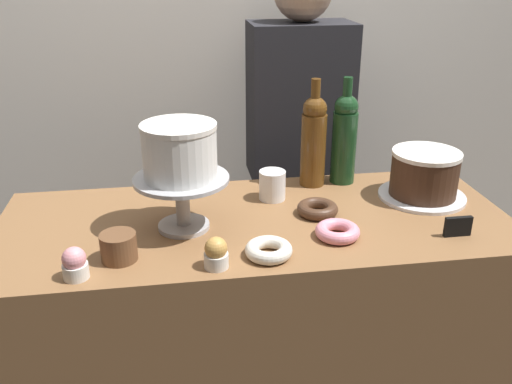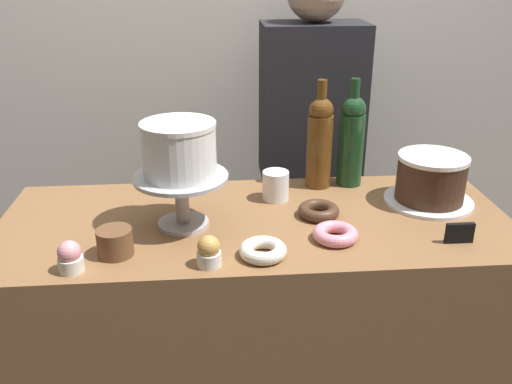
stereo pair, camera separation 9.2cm
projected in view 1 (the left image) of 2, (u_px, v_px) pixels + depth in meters
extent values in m
cube|color=silver|center=(222.00, 42.00, 2.11)|extent=(6.00, 0.05, 2.60)
cube|color=brown|center=(256.00, 362.00, 1.66)|extent=(1.37, 0.56, 0.96)
cylinder|color=#B2B2B7|center=(184.00, 226.00, 1.42)|extent=(0.13, 0.13, 0.01)
cylinder|color=#B2B2B7|center=(183.00, 203.00, 1.39)|extent=(0.04, 0.04, 0.12)
cylinder|color=#B2B2B7|center=(181.00, 179.00, 1.37)|extent=(0.24, 0.24, 0.01)
cylinder|color=white|center=(180.00, 153.00, 1.34)|extent=(0.18, 0.18, 0.13)
cylinder|color=white|center=(178.00, 126.00, 1.31)|extent=(0.19, 0.19, 0.01)
cylinder|color=white|center=(422.00, 196.00, 1.60)|extent=(0.25, 0.25, 0.01)
cylinder|color=#3D2619|center=(424.00, 175.00, 1.57)|extent=(0.19, 0.19, 0.12)
cylinder|color=white|center=(427.00, 154.00, 1.55)|extent=(0.19, 0.19, 0.01)
cylinder|color=#193D1E|center=(344.00, 148.00, 1.67)|extent=(0.08, 0.08, 0.22)
sphere|color=#193D1E|center=(346.00, 107.00, 1.62)|extent=(0.07, 0.07, 0.07)
cylinder|color=#193D1E|center=(348.00, 90.00, 1.60)|extent=(0.03, 0.03, 0.08)
cylinder|color=#5B3814|center=(313.00, 150.00, 1.65)|extent=(0.08, 0.08, 0.22)
sphere|color=#5B3814|center=(315.00, 109.00, 1.60)|extent=(0.07, 0.07, 0.07)
cylinder|color=#5B3814|center=(316.00, 92.00, 1.58)|extent=(0.03, 0.03, 0.08)
cylinder|color=white|center=(216.00, 260.00, 1.24)|extent=(0.06, 0.06, 0.03)
sphere|color=#CC9347|center=(216.00, 248.00, 1.22)|extent=(0.05, 0.05, 0.05)
cylinder|color=white|center=(76.00, 271.00, 1.20)|extent=(0.06, 0.06, 0.03)
sphere|color=pink|center=(74.00, 259.00, 1.18)|extent=(0.05, 0.05, 0.05)
torus|color=pink|center=(337.00, 231.00, 1.37)|extent=(0.11, 0.11, 0.03)
torus|color=silver|center=(267.00, 250.00, 1.28)|extent=(0.11, 0.11, 0.03)
torus|color=#472D1E|center=(317.00, 209.00, 1.49)|extent=(0.11, 0.11, 0.03)
cylinder|color=brown|center=(120.00, 257.00, 1.27)|extent=(0.08, 0.08, 0.01)
cylinder|color=brown|center=(119.00, 253.00, 1.27)|extent=(0.08, 0.08, 0.01)
cylinder|color=brown|center=(119.00, 249.00, 1.26)|extent=(0.08, 0.08, 0.01)
cylinder|color=brown|center=(118.00, 245.00, 1.26)|extent=(0.08, 0.08, 0.01)
cylinder|color=brown|center=(118.00, 241.00, 1.25)|extent=(0.08, 0.08, 0.01)
cylinder|color=brown|center=(117.00, 236.00, 1.25)|extent=(0.08, 0.08, 0.01)
cube|color=black|center=(458.00, 227.00, 1.37)|extent=(0.07, 0.01, 0.05)
cylinder|color=white|center=(272.00, 185.00, 1.57)|extent=(0.08, 0.08, 0.08)
cube|color=black|center=(294.00, 269.00, 2.25)|extent=(0.28, 0.18, 0.85)
cube|color=#232328|center=(299.00, 102.00, 1.97)|extent=(0.36, 0.22, 0.55)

